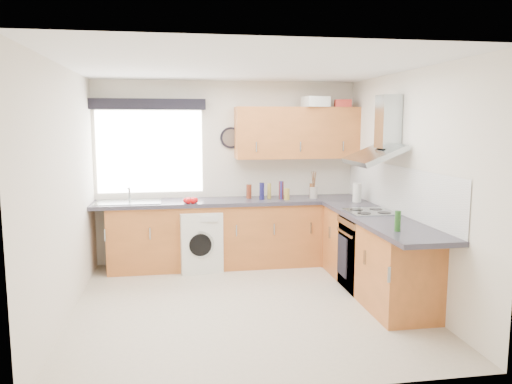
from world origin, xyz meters
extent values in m
plane|color=beige|center=(0.00, 0.00, 0.00)|extent=(3.60, 3.60, 0.00)
cube|color=white|center=(0.00, 0.00, 2.50)|extent=(3.60, 3.60, 0.02)
cube|color=silver|center=(0.00, 1.80, 1.25)|extent=(3.60, 0.02, 2.50)
cube|color=silver|center=(0.00, -1.80, 1.25)|extent=(3.60, 0.02, 2.50)
cube|color=silver|center=(-1.80, 0.00, 1.25)|extent=(0.02, 3.60, 2.50)
cube|color=silver|center=(1.80, 0.00, 1.25)|extent=(0.02, 3.60, 2.50)
cube|color=silver|center=(-1.05, 1.79, 1.55)|extent=(1.40, 0.02, 1.10)
cube|color=black|center=(-1.05, 1.70, 2.18)|extent=(1.50, 0.18, 0.14)
cube|color=white|center=(1.79, 0.30, 1.18)|extent=(0.01, 3.00, 0.54)
cube|color=#9F5626|center=(-0.10, 1.51, 0.43)|extent=(3.00, 0.58, 0.86)
cube|color=#9F5626|center=(1.50, 1.50, 0.43)|extent=(0.60, 0.60, 0.86)
cube|color=#9F5626|center=(1.51, 0.15, 0.43)|extent=(0.58, 2.10, 0.86)
cube|color=#2C2A33|center=(0.00, 1.50, 0.89)|extent=(3.60, 0.62, 0.05)
cube|color=#2C2A33|center=(1.50, 0.00, 0.89)|extent=(0.62, 2.42, 0.05)
cube|color=black|center=(1.50, 0.30, 0.42)|extent=(0.56, 0.58, 0.85)
cube|color=#9CA7AC|center=(1.50, 0.30, 0.92)|extent=(0.52, 0.52, 0.01)
cube|color=#9F5626|center=(0.95, 1.62, 1.80)|extent=(1.70, 0.35, 0.70)
cube|color=silver|center=(-0.42, 1.40, 0.39)|extent=(0.60, 0.58, 0.79)
cylinder|color=black|center=(0.05, 1.76, 1.73)|extent=(0.29, 0.04, 0.29)
cube|color=silver|center=(1.17, 1.52, 2.22)|extent=(0.37, 0.31, 0.14)
cube|color=#B12E24|center=(1.56, 1.53, 2.20)|extent=(0.25, 0.22, 0.10)
cylinder|color=#A1968A|center=(1.15, 1.46, 0.99)|extent=(0.11, 0.11, 0.15)
cylinder|color=silver|center=(1.62, 1.05, 1.03)|extent=(0.11, 0.11, 0.25)
cylinder|color=#151343|center=(0.43, 1.46, 1.02)|extent=(0.07, 0.07, 0.23)
cylinder|color=brown|center=(1.14, 1.50, 1.01)|extent=(0.07, 0.07, 0.20)
cylinder|color=#48191B|center=(0.70, 1.46, 1.03)|extent=(0.07, 0.07, 0.24)
cylinder|color=#A38938|center=(0.75, 1.38, 0.99)|extent=(0.08, 0.08, 0.15)
cylinder|color=navy|center=(0.69, 1.45, 1.03)|extent=(0.04, 0.04, 0.25)
cylinder|color=olive|center=(0.54, 1.51, 1.02)|extent=(0.05, 0.05, 0.21)
cylinder|color=maroon|center=(0.27, 1.59, 1.01)|extent=(0.07, 0.07, 0.19)
cylinder|color=#21501C|center=(1.37, -0.70, 1.01)|extent=(0.06, 0.06, 0.20)
camera|label=1|loc=(-0.72, -5.09, 1.94)|focal=35.00mm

